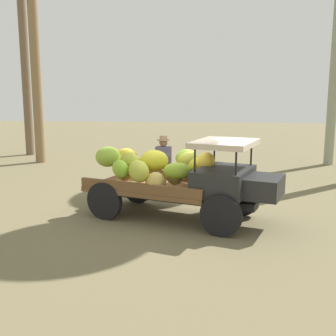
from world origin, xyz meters
TOP-DOWN VIEW (x-y plane):
  - ground_plane at (0.00, 0.00)m, footprint 60.00×60.00m
  - truck at (0.01, -0.40)m, footprint 4.66×2.85m
  - farmer at (-0.65, 1.24)m, footprint 0.52×0.48m
  - loose_banana_bunch at (-0.91, 2.52)m, footprint 0.71×0.72m

SIDE VIEW (x-z plane):
  - ground_plane at x=0.00m, z-range 0.00..0.00m
  - loose_banana_bunch at x=-0.91m, z-range -0.01..0.40m
  - truck at x=0.01m, z-range 0.04..1.92m
  - farmer at x=-0.65m, z-range 0.12..1.88m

